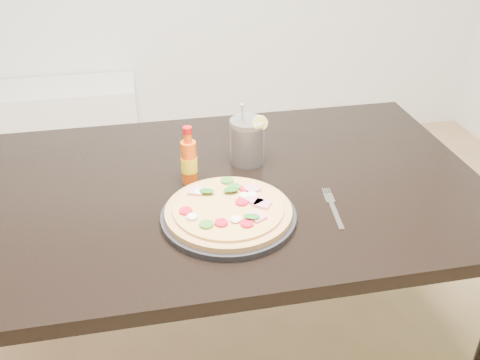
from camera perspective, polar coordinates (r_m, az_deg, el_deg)
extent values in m
cube|color=black|center=(1.49, -0.90, -0.96)|extent=(1.40, 0.90, 0.04)
cylinder|color=black|center=(2.05, -20.89, -5.98)|extent=(0.06, 0.06, 0.71)
cylinder|color=black|center=(2.19, 13.97, -2.21)|extent=(0.06, 0.06, 0.71)
cylinder|color=black|center=(1.33, -1.23, -3.90)|extent=(0.34, 0.34, 0.02)
cylinder|color=tan|center=(1.32, -1.23, -3.37)|extent=(0.32, 0.32, 0.01)
cylinder|color=tan|center=(1.32, -1.24, -2.99)|extent=(0.27, 0.27, 0.01)
cube|color=#D08296|center=(1.28, 1.78, -3.91)|extent=(0.05, 0.05, 0.01)
cube|color=#D08296|center=(1.38, -4.76, -1.14)|extent=(0.05, 0.05, 0.01)
cube|color=#D08296|center=(1.33, 1.57, -2.18)|extent=(0.05, 0.05, 0.01)
cube|color=#D08296|center=(1.38, 1.25, -0.92)|extent=(0.05, 0.05, 0.01)
cube|color=#D08296|center=(1.32, 2.39, -2.57)|extent=(0.05, 0.05, 0.01)
cylinder|color=red|center=(1.30, -5.82, -3.31)|extent=(0.03, 0.03, 0.01)
cylinder|color=red|center=(1.38, 0.60, -0.94)|extent=(0.03, 0.03, 0.01)
cylinder|color=red|center=(1.25, 0.74, -4.67)|extent=(0.03, 0.03, 0.01)
cylinder|color=red|center=(1.26, -2.01, -4.59)|extent=(0.03, 0.03, 0.01)
cylinder|color=red|center=(1.33, 0.19, -2.38)|extent=(0.03, 0.03, 0.01)
cylinder|color=#387627|center=(1.42, -1.39, -0.08)|extent=(0.03, 0.03, 0.01)
cylinder|color=#387627|center=(1.39, -0.66, -0.75)|extent=(0.03, 0.03, 0.01)
cylinder|color=#387627|center=(1.25, -3.60, -4.76)|extent=(0.03, 0.03, 0.01)
ellipsoid|color=white|center=(1.35, 1.30, -1.59)|extent=(0.03, 0.03, 0.01)
ellipsoid|color=white|center=(1.28, -5.14, -3.91)|extent=(0.03, 0.03, 0.01)
ellipsoid|color=white|center=(1.35, 0.45, -1.64)|extent=(0.03, 0.03, 0.01)
ellipsoid|color=white|center=(1.37, -4.42, -1.26)|extent=(0.03, 0.03, 0.01)
ellipsoid|color=white|center=(1.27, -0.46, -4.22)|extent=(0.03, 0.03, 0.01)
ellipsoid|color=#1D6818|center=(1.36, -3.57, -1.14)|extent=(0.04, 0.03, 0.00)
ellipsoid|color=#1D6818|center=(1.26, 1.24, -3.90)|extent=(0.05, 0.03, 0.00)
ellipsoid|color=#1D6818|center=(1.36, -0.96, -1.02)|extent=(0.04, 0.02, 0.00)
cylinder|color=#EA500D|center=(1.46, -5.45, 1.89)|extent=(0.05, 0.05, 0.12)
cylinder|color=yellow|center=(1.47, -5.43, 1.68)|extent=(0.04, 0.04, 0.04)
cylinder|color=#EA500D|center=(1.43, -5.59, 4.52)|extent=(0.02, 0.02, 0.03)
cylinder|color=red|center=(1.42, -5.64, 5.32)|extent=(0.02, 0.02, 0.02)
cylinder|color=black|center=(1.56, 0.77, 3.90)|extent=(0.09, 0.09, 0.12)
cylinder|color=silver|center=(1.56, 0.77, 4.17)|extent=(0.10, 0.10, 0.13)
cylinder|color=#F2E059|center=(1.52, 2.18, 6.09)|extent=(0.04, 0.01, 0.04)
cylinder|color=#B2B2B7|center=(1.55, 0.34, 5.58)|extent=(0.03, 0.06, 0.17)
cube|color=silver|center=(1.37, 10.22, -3.75)|extent=(0.03, 0.12, 0.00)
cube|color=silver|center=(1.43, 9.49, -1.94)|extent=(0.03, 0.04, 0.00)
cube|color=silver|center=(1.45, 8.86, -1.25)|extent=(0.01, 0.03, 0.00)
cube|color=silver|center=(1.46, 9.09, -1.24)|extent=(0.01, 0.03, 0.00)
cube|color=silver|center=(1.46, 9.32, -1.23)|extent=(0.01, 0.03, 0.00)
cube|color=silver|center=(1.46, 9.55, -1.22)|extent=(0.01, 0.03, 0.00)
cube|color=white|center=(3.14, -23.62, 4.47)|extent=(1.40, 0.34, 0.50)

